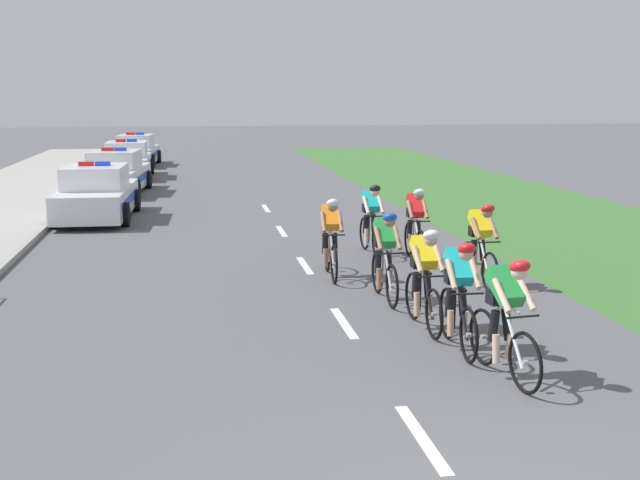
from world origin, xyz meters
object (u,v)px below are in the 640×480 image
Objects in this scene: police_car_furthest at (136,151)px; cyclist_seventh at (371,218)px; police_car_nearest at (97,195)px; cyclist_fifth at (480,243)px; cyclist_sixth at (331,236)px; police_car_third at (127,161)px; cyclist_fourth at (385,254)px; cyclist_eighth at (415,223)px; cyclist_third at (424,277)px; police_car_second at (116,174)px; cyclist_lead at (506,316)px; cyclist_second at (459,293)px.

cyclist_seventh is at bearing -74.17° from police_car_furthest.
cyclist_fifth is at bearing -49.75° from police_car_nearest.
cyclist_sixth is 0.39× the size of police_car_nearest.
cyclist_seventh is at bearing 58.01° from cyclist_sixth.
police_car_third is at bearing 110.73° from cyclist_seventh.
police_car_furthest reaches higher than cyclist_fourth.
cyclist_third is at bearing -104.99° from cyclist_eighth.
police_car_second and police_car_furthest have the same top height.
cyclist_third is 0.39× the size of police_car_third.
police_car_nearest is 5.71m from police_car_second.
cyclist_fourth is at bearing 98.13° from cyclist_lead.
cyclist_lead is 2.11m from cyclist_third.
police_car_furthest is at bearing 106.59° from cyclist_fifth.
police_car_second is at bearing 117.35° from cyclist_fifth.
cyclist_fifth is 3.35m from cyclist_seventh.
police_car_furthest reaches higher than cyclist_seventh.
police_car_nearest is (-7.08, 6.63, -0.11)m from cyclist_eighth.
cyclist_third is 22.89m from police_car_third.
cyclist_sixth is 24.87m from police_car_furthest.
cyclist_third is at bearing -95.15° from cyclist_seventh.
cyclist_fifth is 0.39× the size of police_car_nearest.
police_car_nearest is at bearing 115.02° from cyclist_lead.
cyclist_lead is 20.02m from police_car_second.
police_car_second is at bearing 108.10° from cyclist_lead.
cyclist_second is 1.00× the size of cyclist_seventh.
police_car_furthest is (-6.34, 22.35, -0.11)m from cyclist_seventh.
cyclist_fourth is at bearing -115.20° from cyclist_eighth.
cyclist_seventh is at bearing 111.88° from cyclist_fifth.
cyclist_lead is at bearing -75.60° from police_car_third.
cyclist_eighth is (1.23, 4.61, 0.00)m from cyclist_third.
police_car_third is at bearing 105.20° from cyclist_sixth.
cyclist_sixth and cyclist_seventh have the same top height.
cyclist_eighth is (0.87, 6.69, 0.00)m from cyclist_lead.
cyclist_eighth is 18.90m from police_car_third.
police_car_nearest is 0.99× the size of police_car_furthest.
cyclist_fifth and cyclist_sixth have the same top height.
police_car_second is at bearing 110.60° from cyclist_sixth.
cyclist_fifth is at bearing -73.41° from police_car_furthest.
cyclist_fourth is 0.39× the size of police_car_nearest.
cyclist_eighth is at bearing -43.10° from police_car_nearest.
cyclist_lead and cyclist_third have the same top height.
cyclist_seventh is 13.18m from police_car_second.
cyclist_lead is 1.00× the size of cyclist_seventh.
police_car_third is at bearing 104.40° from cyclist_lead.
cyclist_eighth is at bearing 79.26° from cyclist_second.
police_car_third is at bearing 112.01° from cyclist_eighth.
cyclist_eighth is (1.99, 1.21, 0.00)m from cyclist_sixth.
cyclist_third is at bearing 99.82° from cyclist_second.
cyclist_fourth is at bearing -59.37° from police_car_nearest.
cyclist_seventh is 0.39× the size of police_car_nearest.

